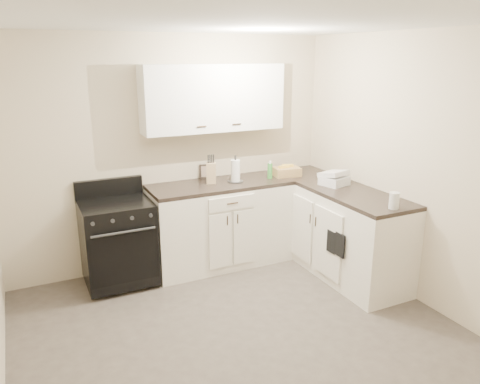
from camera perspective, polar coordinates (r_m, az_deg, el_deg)
name	(u,v)px	position (r m, az deg, el deg)	size (l,w,h in m)	color
floor	(246,341)	(4.06, 0.76, -17.67)	(3.60, 3.60, 0.00)	#473F38
ceiling	(248,20)	(3.38, 0.93, 20.18)	(3.60, 3.60, 0.00)	white
wall_back	(173,153)	(5.15, -8.20, 4.68)	(3.60, 3.60, 0.00)	beige
wall_right	(423,172)	(4.59, 21.36, 2.31)	(3.60, 3.60, 0.00)	beige
wall_front	(438,307)	(2.19, 23.00, -12.83)	(3.60, 3.60, 0.00)	beige
base_cabinets_back	(220,225)	(5.24, -2.40, -4.07)	(1.55, 0.60, 0.90)	white
base_cabinets_right	(334,229)	(5.23, 11.42, -4.45)	(0.60, 1.90, 0.90)	white
countertop_back	(220,185)	(5.09, -2.46, 0.89)	(1.55, 0.60, 0.04)	black
countertop_right	(337,188)	(5.08, 11.72, 0.52)	(0.60, 1.90, 0.04)	black
upper_cabinets	(213,98)	(5.07, -3.27, 11.38)	(1.55, 0.30, 0.70)	white
stove	(118,242)	(4.91, -14.62, -5.94)	(0.69, 0.59, 0.83)	black
knife_block	(211,173)	(5.06, -3.54, 2.31)	(0.10, 0.09, 0.23)	tan
paper_towel	(235,171)	(5.10, -0.56, 2.58)	(0.10, 0.10, 0.24)	white
soap_bottle	(270,171)	(5.27, 3.66, 2.57)	(0.06, 0.06, 0.17)	green
picture_frame	(205,171)	(5.28, -4.27, 2.52)	(0.13, 0.02, 0.16)	black
wicker_basket	(287,172)	(5.40, 5.73, 2.47)	(0.29, 0.20, 0.10)	tan
countertop_grill	(334,181)	(5.10, 11.42, 1.37)	(0.26, 0.24, 0.09)	silver
glass_jar	(394,201)	(4.43, 18.27, -1.01)	(0.09, 0.09, 0.15)	silver
oven_mitt_near	(340,245)	(4.64, 12.08, -6.35)	(0.02, 0.14, 0.23)	black
oven_mitt_far	(331,242)	(4.75, 11.08, -6.00)	(0.02, 0.13, 0.23)	black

